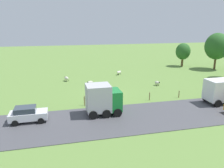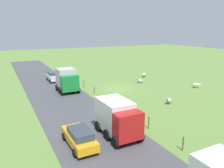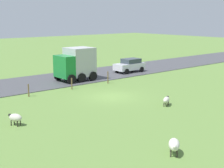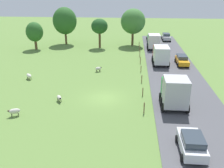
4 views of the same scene
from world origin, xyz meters
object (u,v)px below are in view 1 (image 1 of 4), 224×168
(sheep_0, at_px, (119,72))
(tree_3, at_px, (183,52))
(sheep_1, at_px, (157,83))
(tree_2, at_px, (217,46))
(truck_1, at_px, (223,90))
(car_3, at_px, (28,114))
(truck_0, at_px, (103,99))
(sheep_3, at_px, (66,78))
(sheep_2, at_px, (90,82))

(sheep_0, distance_m, tree_3, 18.84)
(sheep_1, relative_size, tree_2, 0.13)
(sheep_0, distance_m, truck_1, 21.46)
(car_3, bearing_deg, tree_3, 127.42)
(truck_0, bearing_deg, tree_2, 123.42)
(sheep_1, bearing_deg, sheep_0, -156.31)
(sheep_3, xyz_separation_m, truck_0, (16.63, 3.46, 1.31))
(sheep_2, height_order, car_3, car_3)
(sheep_1, bearing_deg, car_3, -62.44)
(truck_1, bearing_deg, sheep_3, -130.61)
(sheep_1, height_order, truck_1, truck_1)
(sheep_2, height_order, truck_1, truck_1)
(truck_0, bearing_deg, sheep_3, -168.23)
(truck_1, distance_m, car_3, 24.18)
(tree_3, bearing_deg, sheep_1, -41.88)
(sheep_0, xyz_separation_m, truck_1, (19.53, 8.80, 1.24))
(tree_2, relative_size, car_3, 2.12)
(sheep_2, distance_m, truck_1, 20.47)
(sheep_3, xyz_separation_m, car_3, (16.86, -4.67, 0.34))
(sheep_2, xyz_separation_m, car_3, (13.25, -8.49, 0.43))
(tree_3, relative_size, car_3, 1.46)
(sheep_0, bearing_deg, car_3, -37.99)
(truck_0, relative_size, truck_1, 0.82)
(sheep_3, bearing_deg, tree_2, 95.67)
(sheep_2, xyz_separation_m, sheep_3, (-3.61, -3.83, 0.09))
(sheep_0, distance_m, sheep_1, 10.36)
(sheep_2, bearing_deg, sheep_0, 133.06)
(sheep_0, xyz_separation_m, car_3, (19.67, -15.36, 0.38))
(sheep_0, distance_m, tree_2, 23.53)
(tree_3, xyz_separation_m, truck_1, (25.16, -8.91, -1.86))
(sheep_0, height_order, sheep_3, sheep_3)
(sheep_1, xyz_separation_m, car_3, (10.19, -19.52, 0.40))
(sheep_1, relative_size, sheep_2, 0.91)
(sheep_3, bearing_deg, sheep_2, 46.67)
(sheep_0, bearing_deg, tree_3, 107.64)
(sheep_0, bearing_deg, sheep_1, 23.69)
(sheep_0, distance_m, sheep_2, 9.40)
(sheep_0, xyz_separation_m, tree_3, (-5.63, 17.71, 3.10))
(tree_2, relative_size, truck_1, 1.74)
(truck_1, relative_size, car_3, 1.22)
(tree_2, height_order, car_3, tree_2)
(sheep_3, relative_size, truck_0, 0.32)
(tree_3, bearing_deg, sheep_2, -63.89)
(sheep_3, distance_m, tree_2, 34.23)
(truck_1, height_order, car_3, truck_1)
(tree_2, xyz_separation_m, truck_0, (19.98, -30.28, -3.37))
(sheep_1, bearing_deg, sheep_2, -105.53)
(sheep_1, bearing_deg, truck_1, 24.80)
(sheep_2, height_order, sheep_3, sheep_3)
(tree_3, bearing_deg, sheep_0, -72.36)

